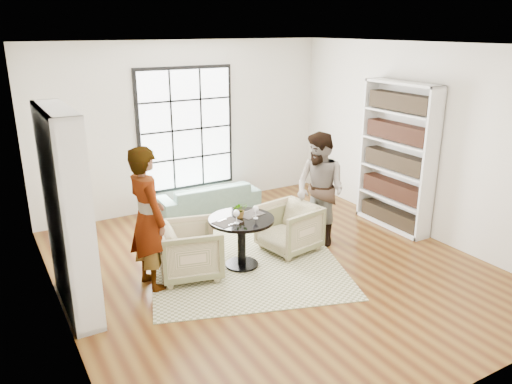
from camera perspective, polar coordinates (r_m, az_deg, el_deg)
ground at (r=7.09m, az=1.83°, el=-8.56°), size 6.00×6.00×0.00m
room_shell at (r=7.06m, az=-0.39°, el=2.32°), size 6.00×6.01×6.00m
rug at (r=7.18m, az=-1.18°, el=-8.14°), size 3.31×3.31×0.01m
pedestal_table at (r=6.90m, az=-1.67°, el=-4.54°), size 0.90×0.90×0.72m
sofa at (r=9.05m, az=-5.50°, el=-0.68°), size 1.84×0.76×0.53m
armchair_left at (r=6.77m, az=-7.51°, el=-6.62°), size 0.97×0.96×0.74m
armchair_right at (r=7.48m, az=3.80°, el=-4.10°), size 0.90×0.88×0.71m
person_left at (r=6.38m, az=-12.28°, el=-2.99°), size 0.54×0.74×1.86m
person_right at (r=7.60m, az=7.33°, el=0.28°), size 0.83×0.97×1.74m
placemat_left at (r=6.68m, az=-3.31°, el=-3.49°), size 0.39×0.34×0.01m
placemat_right at (r=6.96m, az=-0.61°, el=-2.54°), size 0.39×0.34×0.01m
cutlery_left at (r=6.68m, az=-3.31°, el=-3.43°), size 0.19×0.25×0.01m
cutlery_right at (r=6.95m, az=-0.61°, el=-2.48°), size 0.19×0.25×0.01m
wine_glass_left at (r=6.60m, az=-2.26°, el=-2.49°), size 0.09×0.09×0.19m
wine_glass_right at (r=6.76m, az=-0.03°, el=-2.01°), size 0.08×0.08×0.18m
flower_centerpiece at (r=6.82m, az=-1.82°, el=-2.04°), size 0.24×0.22×0.22m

